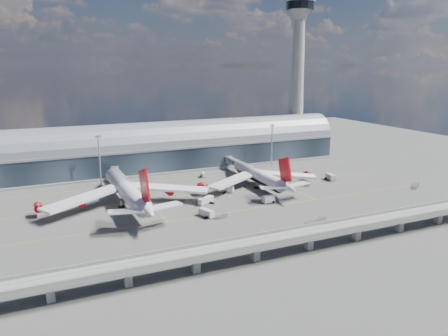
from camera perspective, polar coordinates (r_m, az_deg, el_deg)
name	(u,v)px	position (r m, az deg, el deg)	size (l,w,h in m)	color
ground	(236,203)	(194.41, 1.63, -4.59)	(500.00, 500.00, 0.00)	#474744
taxi_lines	(217,190)	(213.63, -0.96, -2.94)	(200.00, 80.12, 0.01)	gold
terminal	(180,148)	(261.92, -5.82, 2.57)	(200.00, 30.00, 28.00)	#1D2731
control_tower	(297,78)	(299.72, 9.58, 11.55)	(19.00, 19.00, 103.00)	gray
guideway	(309,234)	(148.05, 11.08, -8.50)	(220.00, 8.50, 7.20)	gray
floodlight_mast_left	(100,159)	(228.18, -15.95, 1.12)	(3.00, 0.70, 25.70)	gray
floodlight_mast_right	(272,145)	(261.33, 6.26, 3.05)	(3.00, 0.70, 25.70)	gray
airliner_left	(128,191)	(192.22, -12.48, -2.98)	(74.82, 78.55, 23.99)	white
airliner_right	(260,177)	(219.02, 4.72, -1.13)	(61.95, 64.73, 20.57)	white
jet_bridge_left	(119,175)	(229.56, -13.61, -0.83)	(4.40, 28.00, 7.25)	gray
jet_bridge_right	(238,163)	(248.41, 1.85, 0.60)	(4.40, 32.00, 7.25)	gray
service_truck_0	(206,213)	(177.05, -2.31, -5.88)	(4.61, 7.72, 3.04)	beige
service_truck_1	(268,199)	(195.22, 5.82, -4.07)	(5.91, 3.34, 3.28)	beige
service_truck_2	(206,200)	(193.15, -2.41, -4.24)	(8.30, 5.90, 2.96)	beige
service_truck_3	(330,177)	(239.14, 13.73, -1.15)	(3.65, 7.10, 3.27)	beige
service_truck_4	(203,175)	(238.72, -2.72, -0.89)	(2.47, 4.58, 2.58)	beige
service_truck_5	(227,189)	(210.02, 0.36, -2.75)	(6.81, 6.37, 3.27)	beige
cargo_train_0	(222,216)	(175.38, -0.28, -6.29)	(5.16, 2.50, 1.68)	gray
cargo_train_1	(315,222)	(172.29, 11.78, -6.90)	(11.68, 4.35, 1.93)	gray
cargo_train_2	(415,186)	(237.96, 23.70, -2.16)	(7.66, 5.52, 1.77)	gray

